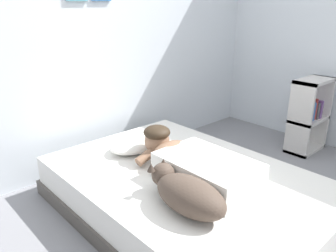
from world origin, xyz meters
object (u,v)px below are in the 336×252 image
object	(u,v)px
bed	(186,194)
pillow	(139,143)
person_lying	(192,162)
bookshelf	(309,115)
coffee_cup	(155,142)
dog	(186,193)
cell_phone	(193,201)

from	to	relation	value
bed	pillow	bearing A→B (deg)	88.32
person_lying	bookshelf	size ratio (longest dim) A/B	1.23
pillow	coffee_cup	bearing A→B (deg)	-21.75
dog	bookshelf	distance (m)	2.03
pillow	coffee_cup	size ratio (longest dim) A/B	4.16
pillow	cell_phone	bearing A→B (deg)	-105.85
person_lying	cell_phone	bearing A→B (deg)	-134.93
bed	person_lying	size ratio (longest dim) A/B	2.17
coffee_cup	bookshelf	xyz separation A→B (m)	(1.57, -0.56, 0.03)
bed	bookshelf	bearing A→B (deg)	-1.64
bed	dog	world-z (taller)	dog
pillow	dog	size ratio (longest dim) A/B	0.90
bed	bookshelf	size ratio (longest dim) A/B	2.66
person_lying	coffee_cup	bearing A→B (deg)	75.71
person_lying	dog	world-z (taller)	person_lying
person_lying	bookshelf	world-z (taller)	bookshelf
dog	bookshelf	bearing A→B (deg)	6.88
coffee_cup	bookshelf	world-z (taller)	bookshelf
person_lying	pillow	bearing A→B (deg)	89.19
pillow	person_lying	xyz separation A→B (m)	(-0.01, -0.60, 0.05)
bookshelf	pillow	bearing A→B (deg)	160.29
dog	cell_phone	bearing A→B (deg)	13.44
coffee_cup	pillow	bearing A→B (deg)	158.25
bed	pillow	distance (m)	0.60
bed	bookshelf	distance (m)	1.73
coffee_cup	cell_phone	bearing A→B (deg)	-115.28
coffee_cup	dog	bearing A→B (deg)	-119.38
pillow	coffee_cup	distance (m)	0.14
person_lying	coffee_cup	xyz separation A→B (m)	(0.14, 0.55, -0.07)
pillow	coffee_cup	xyz separation A→B (m)	(0.13, -0.05, -0.02)
dog	cell_phone	size ratio (longest dim) A/B	4.11
dog	cell_phone	distance (m)	0.13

